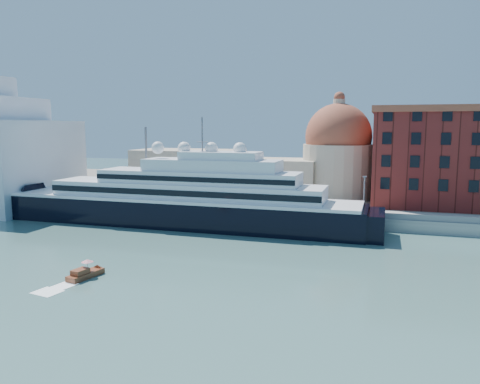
% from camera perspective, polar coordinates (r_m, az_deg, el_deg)
% --- Properties ---
extents(ground, '(400.00, 400.00, 0.00)m').
position_cam_1_polar(ground, '(76.60, -9.67, -7.73)').
color(ground, '#386260').
rests_on(ground, ground).
extents(quay, '(180.00, 10.00, 2.50)m').
position_cam_1_polar(quay, '(106.94, -1.44, -2.43)').
color(quay, gray).
rests_on(quay, ground).
extents(land, '(260.00, 72.00, 2.00)m').
position_cam_1_polar(land, '(145.93, 3.71, 0.27)').
color(land, slate).
rests_on(land, ground).
extents(quay_fence, '(180.00, 0.10, 1.20)m').
position_cam_1_polar(quay_fence, '(102.43, -2.25, -1.85)').
color(quay_fence, slate).
rests_on(quay_fence, quay).
extents(superyacht, '(87.95, 12.19, 26.29)m').
position_cam_1_polar(superyacht, '(100.19, -9.00, -1.33)').
color(superyacht, black).
rests_on(superyacht, ground).
extents(service_barge, '(14.00, 7.93, 2.99)m').
position_cam_1_polar(service_barge, '(122.35, -25.35, -2.06)').
color(service_barge, white).
rests_on(service_barge, ground).
extents(water_taxi, '(2.79, 5.72, 2.60)m').
position_cam_1_polar(water_taxi, '(68.42, -18.41, -9.41)').
color(water_taxi, brown).
rests_on(water_taxi, ground).
extents(warehouse, '(43.00, 19.00, 23.25)m').
position_cam_1_polar(warehouse, '(119.25, 26.08, 3.91)').
color(warehouse, maroon).
rests_on(warehouse, land).
extents(church, '(66.00, 18.00, 25.50)m').
position_cam_1_polar(church, '(126.70, 4.73, 3.59)').
color(church, beige).
rests_on(church, land).
extents(lamp_posts, '(120.80, 2.40, 18.00)m').
position_cam_1_polar(lamp_posts, '(108.85, -8.09, 2.25)').
color(lamp_posts, slate).
rests_on(lamp_posts, quay).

